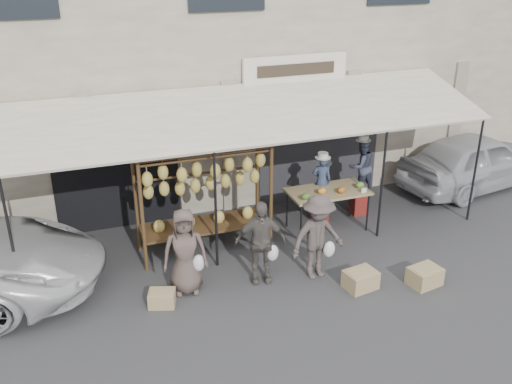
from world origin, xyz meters
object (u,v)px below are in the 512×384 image
banana_rack (203,178)px  crate_near_b (425,276)px  customer_left (185,252)px  produce_table (329,192)px  crate_far (162,298)px  vendor_left (322,181)px  vendor_right (361,166)px  customer_right (318,237)px  crate_near_a (361,280)px  sedan (476,160)px  customer_mid (260,242)px

banana_rack → crate_near_b: bearing=-36.8°
customer_left → produce_table: bearing=30.1°
banana_rack → crate_far: 2.44m
vendor_left → vendor_right: (1.02, 0.12, 0.15)m
vendor_right → customer_left: vendor_right is taller
customer_left → crate_near_b: size_ratio=2.85×
customer_right → crate_near_b: 2.05m
customer_left → crate_near_a: 3.16m
crate_near_b → sedan: 5.14m
customer_left → customer_right: 2.39m
customer_left → crate_near_a: bearing=-8.9°
banana_rack → customer_right: banana_rack is taller
customer_left → crate_far: size_ratio=3.58×
customer_right → produce_table: bearing=50.9°
vendor_right → customer_mid: bearing=24.1°
produce_table → crate_near_b: 2.73m
sedan → customer_mid: bearing=99.9°
crate_near_a → crate_far: (-3.44, 0.67, -0.03)m
crate_near_a → sedan: size_ratio=0.13×
banana_rack → customer_left: 1.65m
customer_right → crate_far: 2.95m
customer_right → vendor_left: bearing=55.7°
vendor_right → sedan: vendor_right is taller
vendor_left → crate_near_a: size_ratio=2.03×
produce_table → crate_far: produce_table is taller
customer_mid → crate_far: 1.97m
customer_mid → banana_rack: bearing=127.5°
banana_rack → crate_near_b: size_ratio=4.67×
banana_rack → vendor_left: (2.70, 0.38, -0.58)m
banana_rack → vendor_right: 3.77m
customer_mid → crate_near_b: 3.03m
vendor_right → customer_mid: (-3.07, -1.89, -0.35)m
vendor_left → customer_left: 3.78m
crate_near_b → sedan: sedan is taller
customer_left → customer_mid: size_ratio=1.01×
vendor_left → produce_table: bearing=108.9°
crate_near_b → customer_left: bearing=162.9°
vendor_left → crate_near_a: (-0.45, -2.62, -0.82)m
sedan → banana_rack: bearing=87.8°
customer_left → crate_near_a: size_ratio=2.85×
vendor_left → customer_right: (-1.03, -1.99, -0.17)m
produce_table → crate_near_a: 2.41m
vendor_right → banana_rack: bearing=0.2°
crate_near_a → vendor_left: bearing=80.2°
vendor_left → customer_mid: customer_mid is taller
crate_far → crate_near_a: bearing=-11.1°
crate_far → sedan: size_ratio=0.11×
banana_rack → customer_left: size_ratio=1.64×
crate_near_a → customer_left: bearing=161.9°
crate_near_a → sedan: sedan is taller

